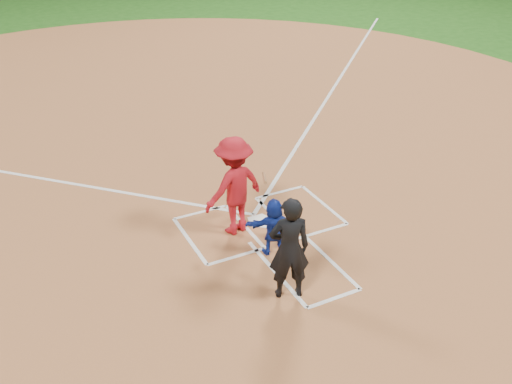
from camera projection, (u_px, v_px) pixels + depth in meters
name	position (u px, v px, depth m)	size (l,w,h in m)	color
ground	(260.00, 222.00, 12.02)	(120.00, 120.00, 0.00)	#1C4F13
home_plate_dirt	(166.00, 124.00, 16.68)	(28.00, 28.00, 0.01)	#9A5A32
home_plate	(260.00, 221.00, 12.01)	(0.60, 0.60, 0.02)	white
catcher	(274.00, 227.00, 10.76)	(1.07, 0.34, 1.16)	navy
umpire	(289.00, 249.00, 9.47)	(0.70, 0.46, 1.92)	black
chalk_markings	(175.00, 133.00, 16.12)	(28.35, 17.32, 0.01)	white
batter_at_plate	(234.00, 186.00, 11.22)	(1.55, 1.07, 2.06)	#AE131D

